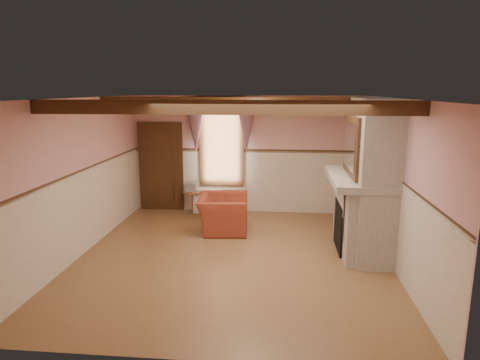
# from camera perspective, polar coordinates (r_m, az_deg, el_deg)

# --- Properties ---
(floor) EXTENTS (5.50, 6.00, 0.01)m
(floor) POSITION_cam_1_polar(r_m,az_deg,el_deg) (7.77, -0.99, -10.26)
(floor) COLOR brown
(floor) RESTS_ON ground
(ceiling) EXTENTS (5.50, 6.00, 0.01)m
(ceiling) POSITION_cam_1_polar(r_m,az_deg,el_deg) (7.19, -1.07, 10.85)
(ceiling) COLOR silver
(ceiling) RESTS_ON wall_back
(wall_back) EXTENTS (5.50, 0.02, 2.80)m
(wall_back) POSITION_cam_1_polar(r_m,az_deg,el_deg) (10.29, 0.87, 3.39)
(wall_back) COLOR tan
(wall_back) RESTS_ON floor
(wall_front) EXTENTS (5.50, 0.02, 2.80)m
(wall_front) POSITION_cam_1_polar(r_m,az_deg,el_deg) (4.50, -5.41, -8.17)
(wall_front) COLOR tan
(wall_front) RESTS_ON floor
(wall_left) EXTENTS (0.02, 6.00, 2.80)m
(wall_left) POSITION_cam_1_polar(r_m,az_deg,el_deg) (8.13, -20.65, 0.28)
(wall_left) COLOR tan
(wall_left) RESTS_ON floor
(wall_right) EXTENTS (0.02, 6.00, 2.80)m
(wall_right) POSITION_cam_1_polar(r_m,az_deg,el_deg) (7.56, 20.16, -0.53)
(wall_right) COLOR tan
(wall_right) RESTS_ON floor
(wainscot) EXTENTS (5.50, 6.00, 1.50)m
(wainscot) POSITION_cam_1_polar(r_m,az_deg,el_deg) (7.52, -1.01, -4.96)
(wainscot) COLOR beige
(wainscot) RESTS_ON floor
(chair_rail) EXTENTS (5.50, 6.00, 0.08)m
(chair_rail) POSITION_cam_1_polar(r_m,az_deg,el_deg) (7.33, -1.03, 0.65)
(chair_rail) COLOR black
(chair_rail) RESTS_ON wainscot
(firebox) EXTENTS (0.20, 0.95, 0.90)m
(firebox) POSITION_cam_1_polar(r_m,az_deg,el_deg) (8.22, 13.56, -6.00)
(firebox) COLOR black
(firebox) RESTS_ON floor
(armchair) EXTENTS (1.08, 1.22, 0.75)m
(armchair) POSITION_cam_1_polar(r_m,az_deg,el_deg) (9.06, -2.27, -4.47)
(armchair) COLOR maroon
(armchair) RESTS_ON floor
(side_table) EXTENTS (0.61, 0.61, 0.55)m
(side_table) POSITION_cam_1_polar(r_m,az_deg,el_deg) (10.41, -6.26, -2.91)
(side_table) COLOR brown
(side_table) RESTS_ON floor
(book_stack) EXTENTS (0.28, 0.34, 0.20)m
(book_stack) POSITION_cam_1_polar(r_m,az_deg,el_deg) (10.36, -6.43, -0.85)
(book_stack) COLOR #B7AD8C
(book_stack) RESTS_ON side_table
(radiator) EXTENTS (0.71, 0.25, 0.60)m
(radiator) POSITION_cam_1_polar(r_m,az_deg,el_deg) (10.34, -4.28, -2.83)
(radiator) COLOR silver
(radiator) RESTS_ON floor
(bowl) EXTENTS (0.38, 0.38, 0.09)m
(bowl) POSITION_cam_1_polar(r_m,az_deg,el_deg) (8.03, 15.62, 0.96)
(bowl) COLOR brown
(bowl) RESTS_ON mantel
(mantel_clock) EXTENTS (0.14, 0.24, 0.20)m
(mantel_clock) POSITION_cam_1_polar(r_m,az_deg,el_deg) (8.56, 15.01, 2.02)
(mantel_clock) COLOR black
(mantel_clock) RESTS_ON mantel
(oil_lamp) EXTENTS (0.11, 0.11, 0.28)m
(oil_lamp) POSITION_cam_1_polar(r_m,az_deg,el_deg) (8.43, 15.17, 2.14)
(oil_lamp) COLOR gold
(oil_lamp) RESTS_ON mantel
(candle_red) EXTENTS (0.06, 0.06, 0.16)m
(candle_red) POSITION_cam_1_polar(r_m,az_deg,el_deg) (7.43, 16.45, 0.29)
(candle_red) COLOR #AE1527
(candle_red) RESTS_ON mantel
(jar_yellow) EXTENTS (0.06, 0.06, 0.12)m
(jar_yellow) POSITION_cam_1_polar(r_m,az_deg,el_deg) (7.55, 16.27, 0.33)
(jar_yellow) COLOR gold
(jar_yellow) RESTS_ON mantel
(fireplace) EXTENTS (0.85, 2.00, 2.80)m
(fireplace) POSITION_cam_1_polar(r_m,az_deg,el_deg) (8.06, 16.88, 0.43)
(fireplace) COLOR gray
(fireplace) RESTS_ON floor
(mantel) EXTENTS (1.05, 2.05, 0.12)m
(mantel) POSITION_cam_1_polar(r_m,az_deg,el_deg) (8.03, 15.60, 0.18)
(mantel) COLOR gray
(mantel) RESTS_ON fireplace
(overmantel_mirror) EXTENTS (0.06, 1.44, 1.04)m
(overmantel_mirror) POSITION_cam_1_polar(r_m,az_deg,el_deg) (7.90, 14.53, 4.54)
(overmantel_mirror) COLOR silver
(overmantel_mirror) RESTS_ON fireplace
(door) EXTENTS (1.10, 0.10, 2.10)m
(door) POSITION_cam_1_polar(r_m,az_deg,el_deg) (10.67, -10.48, 1.59)
(door) COLOR black
(door) RESTS_ON floor
(window) EXTENTS (1.06, 0.08, 2.02)m
(window) POSITION_cam_1_polar(r_m,az_deg,el_deg) (10.29, -2.48, 4.79)
(window) COLOR white
(window) RESTS_ON wall_back
(window_drapes) EXTENTS (1.30, 0.14, 1.40)m
(window_drapes) POSITION_cam_1_polar(r_m,az_deg,el_deg) (10.15, -2.58, 8.09)
(window_drapes) COLOR gray
(window_drapes) RESTS_ON wall_back
(ceiling_beam_front) EXTENTS (5.50, 0.18, 0.20)m
(ceiling_beam_front) POSITION_cam_1_polar(r_m,az_deg,el_deg) (6.00, -2.39, 9.65)
(ceiling_beam_front) COLOR black
(ceiling_beam_front) RESTS_ON ceiling
(ceiling_beam_back) EXTENTS (5.50, 0.18, 0.20)m
(ceiling_beam_back) POSITION_cam_1_polar(r_m,az_deg,el_deg) (8.39, -0.12, 10.34)
(ceiling_beam_back) COLOR black
(ceiling_beam_back) RESTS_ON ceiling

